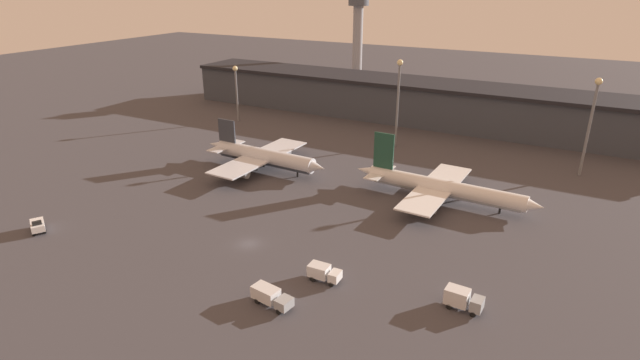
{
  "coord_description": "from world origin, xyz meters",
  "views": [
    {
      "loc": [
        53.22,
        -68.75,
        48.55
      ],
      "look_at": [
        3.45,
        22.93,
        6.0
      ],
      "focal_mm": 28.0,
      "sensor_mm": 36.0,
      "label": 1
    }
  ],
  "objects": [
    {
      "name": "terminal_building",
      "position": [
        0.0,
        102.64,
        7.32
      ],
      "size": [
        181.38,
        22.08,
        14.53
      ],
      "color": "#3D424C",
      "rests_on": "ground"
    },
    {
      "name": "control_tower",
      "position": [
        -42.54,
        143.19,
        25.36
      ],
      "size": [
        9.0,
        9.0,
        43.7
      ],
      "color": "#99999E",
      "rests_on": "ground"
    },
    {
      "name": "service_vehicle_0",
      "position": [
        41.71,
        -0.8,
        1.85
      ],
      "size": [
        5.99,
        2.86,
        3.32
      ],
      "rotation": [
        0.0,
        0.0,
        -0.05
      ],
      "color": "#9EA3A8",
      "rests_on": "ground"
    },
    {
      "name": "service_vehicle_3",
      "position": [
        18.82,
        -4.2,
        1.6
      ],
      "size": [
        5.72,
        2.65,
        2.81
      ],
      "rotation": [
        0.0,
        0.0,
        0.02
      ],
      "color": "white",
      "rests_on": "ground"
    },
    {
      "name": "service_vehicle_1",
      "position": [
        -41.11,
        -16.41,
        1.34
      ],
      "size": [
        5.57,
        4.67,
        2.85
      ],
      "rotation": [
        0.0,
        0.0,
        -0.53
      ],
      "color": "white",
      "rests_on": "ground"
    },
    {
      "name": "lamp_post_0",
      "position": [
        -56.81,
        71.67,
        13.01
      ],
      "size": [
        1.8,
        1.8,
        19.82
      ],
      "color": "slate",
      "rests_on": "ground"
    },
    {
      "name": "service_vehicle_2",
      "position": [
        14.74,
        -14.28,
        1.62
      ],
      "size": [
        7.4,
        3.56,
        2.81
      ],
      "rotation": [
        0.0,
        0.0,
        -0.15
      ],
      "color": "#9EA3A8",
      "rests_on": "ground"
    },
    {
      "name": "ground",
      "position": [
        0.0,
        0.0,
        0.0
      ],
      "size": [
        600.0,
        600.0,
        0.0
      ],
      "primitive_type": "plane",
      "color": "#423F44"
    },
    {
      "name": "lamp_post_1",
      "position": [
        3.52,
        71.67,
        16.66
      ],
      "size": [
        1.8,
        1.8,
        26.38
      ],
      "color": "slate",
      "rests_on": "ground"
    },
    {
      "name": "airplane_1",
      "position": [
        27.24,
        38.16,
        3.29
      ],
      "size": [
        44.18,
        32.17,
        14.13
      ],
      "rotation": [
        0.0,
        0.0,
        -0.04
      ],
      "color": "white",
      "rests_on": "ground"
    },
    {
      "name": "airplane_0",
      "position": [
        -20.86,
        35.47,
        3.6
      ],
      "size": [
        38.43,
        33.84,
        12.19
      ],
      "rotation": [
        0.0,
        0.0,
        -0.04
      ],
      "color": "silver",
      "rests_on": "ground"
    },
    {
      "name": "lamp_post_2",
      "position": [
        55.04,
        71.67,
        16.27
      ],
      "size": [
        1.8,
        1.8,
        25.67
      ],
      "color": "slate",
      "rests_on": "ground"
    }
  ]
}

